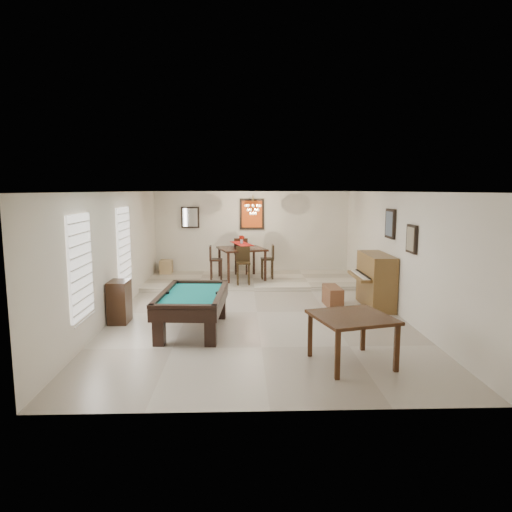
{
  "coord_description": "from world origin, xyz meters",
  "views": [
    {
      "loc": [
        -0.34,
        -9.65,
        2.63
      ],
      "look_at": [
        0.0,
        0.6,
        1.15
      ],
      "focal_mm": 32.0,
      "sensor_mm": 36.0,
      "label": 1
    }
  ],
  "objects": [
    {
      "name": "piano_bench",
      "position": [
        1.75,
        0.48,
        0.23
      ],
      "size": [
        0.36,
        0.83,
        0.45
      ],
      "primitive_type": "cube",
      "rotation": [
        0.0,
        0.0,
        0.05
      ],
      "color": "brown",
      "rests_on": "ground_plane"
    },
    {
      "name": "chandelier",
      "position": [
        0.0,
        3.2,
        2.2
      ],
      "size": [
        0.44,
        0.44,
        0.6
      ],
      "primitive_type": null,
      "color": "#FFE5B2",
      "rests_on": "ceiling"
    },
    {
      "name": "dining_table",
      "position": [
        -0.32,
        3.22,
        0.62
      ],
      "size": [
        1.5,
        1.5,
        1.0
      ],
      "primitive_type": null,
      "rotation": [
        0.0,
        0.0,
        0.28
      ],
      "color": "black",
      "rests_on": "dining_step"
    },
    {
      "name": "wall_right",
      "position": [
        3.0,
        0.0,
        1.3
      ],
      "size": [
        0.04,
        9.0,
        2.6
      ],
      "primitive_type": "cube",
      "color": "silver",
      "rests_on": "ground_plane"
    },
    {
      "name": "wall_left",
      "position": [
        -3.0,
        0.0,
        1.3
      ],
      "size": [
        0.04,
        9.0,
        2.6
      ],
      "primitive_type": "cube",
      "color": "silver",
      "rests_on": "ground_plane"
    },
    {
      "name": "back_painting",
      "position": [
        0.0,
        4.46,
        1.9
      ],
      "size": [
        0.75,
        0.06,
        0.95
      ],
      "primitive_type": "cube",
      "color": "#D84C14",
      "rests_on": "wall_back"
    },
    {
      "name": "pool_table",
      "position": [
        -1.26,
        -1.26,
        0.35
      ],
      "size": [
        1.28,
        2.19,
        0.71
      ],
      "primitive_type": null,
      "rotation": [
        0.0,
        0.0,
        -0.06
      ],
      "color": "black",
      "rests_on": "ground_plane"
    },
    {
      "name": "dining_chair_east",
      "position": [
        0.4,
        3.21,
        0.61
      ],
      "size": [
        0.36,
        0.36,
        0.98
      ],
      "primitive_type": null,
      "rotation": [
        0.0,
        0.0,
        -1.56
      ],
      "color": "black",
      "rests_on": "dining_step"
    },
    {
      "name": "window_left_rear",
      "position": [
        -2.97,
        0.6,
        1.4
      ],
      "size": [
        0.06,
        1.0,
        1.7
      ],
      "primitive_type": "cube",
      "color": "white",
      "rests_on": "wall_left"
    },
    {
      "name": "right_picture_upper",
      "position": [
        2.96,
        0.3,
        1.9
      ],
      "size": [
        0.06,
        0.55,
        0.65
      ],
      "primitive_type": "cube",
      "color": "slate",
      "rests_on": "wall_right"
    },
    {
      "name": "dining_chair_north",
      "position": [
        -0.34,
        4.0,
        0.67
      ],
      "size": [
        0.42,
        0.42,
        1.1
      ],
      "primitive_type": null,
      "rotation": [
        0.0,
        0.0,
        3.12
      ],
      "color": "black",
      "rests_on": "dining_step"
    },
    {
      "name": "wall_front",
      "position": [
        0.0,
        -4.5,
        1.3
      ],
      "size": [
        6.0,
        0.04,
        2.6
      ],
      "primitive_type": "cube",
      "color": "silver",
      "rests_on": "ground_plane"
    },
    {
      "name": "window_left_front",
      "position": [
        -2.97,
        -2.2,
        1.4
      ],
      "size": [
        0.06,
        1.0,
        1.7
      ],
      "primitive_type": "cube",
      "color": "white",
      "rests_on": "wall_left"
    },
    {
      "name": "upright_piano",
      "position": [
        2.57,
        0.4,
        0.61
      ],
      "size": [
        0.81,
        1.45,
        1.21
      ],
      "primitive_type": null,
      "color": "brown",
      "rests_on": "ground_plane"
    },
    {
      "name": "back_mirror",
      "position": [
        -1.9,
        4.46,
        1.8
      ],
      "size": [
        0.55,
        0.06,
        0.65
      ],
      "primitive_type": "cube",
      "color": "white",
      "rests_on": "wall_back"
    },
    {
      "name": "dining_chair_west",
      "position": [
        -1.05,
        3.2,
        0.6
      ],
      "size": [
        0.36,
        0.36,
        0.95
      ],
      "primitive_type": null,
      "rotation": [
        0.0,
        0.0,
        1.59
      ],
      "color": "black",
      "rests_on": "dining_step"
    },
    {
      "name": "ground_plane",
      "position": [
        0.0,
        0.0,
        -0.01
      ],
      "size": [
        6.0,
        9.0,
        0.02
      ],
      "primitive_type": "cube",
      "color": "beige"
    },
    {
      "name": "dining_step",
      "position": [
        0.0,
        3.25,
        0.06
      ],
      "size": [
        6.0,
        2.5,
        0.12
      ],
      "primitive_type": "cube",
      "color": "beige",
      "rests_on": "ground_plane"
    },
    {
      "name": "dining_chair_south",
      "position": [
        -0.28,
        2.43,
        0.62
      ],
      "size": [
        0.38,
        0.38,
        1.0
      ],
      "primitive_type": null,
      "rotation": [
        0.0,
        0.0,
        0.02
      ],
      "color": "black",
      "rests_on": "dining_step"
    },
    {
      "name": "flower_vase",
      "position": [
        -0.32,
        3.22,
        1.25
      ],
      "size": [
        0.17,
        0.17,
        0.25
      ],
      "primitive_type": null,
      "rotation": [
        0.0,
        0.0,
        0.16
      ],
      "color": "#B71E0F",
      "rests_on": "dining_table"
    },
    {
      "name": "ceiling",
      "position": [
        0.0,
        0.0,
        2.6
      ],
      "size": [
        6.0,
        9.0,
        0.04
      ],
      "primitive_type": "cube",
      "color": "white",
      "rests_on": "wall_back"
    },
    {
      "name": "wall_back",
      "position": [
        0.0,
        4.5,
        1.3
      ],
      "size": [
        6.0,
        0.04,
        2.6
      ],
      "primitive_type": "cube",
      "color": "silver",
      "rests_on": "ground_plane"
    },
    {
      "name": "right_picture_lower",
      "position": [
        2.96,
        -1.0,
        1.7
      ],
      "size": [
        0.06,
        0.45,
        0.55
      ],
      "primitive_type": "cube",
      "color": "gray",
      "rests_on": "wall_right"
    },
    {
      "name": "square_table",
      "position": [
        1.34,
        -3.01,
        0.38
      ],
      "size": [
        1.34,
        1.34,
        0.76
      ],
      "primitive_type": null,
      "rotation": [
        0.0,
        0.0,
        0.26
      ],
      "color": "black",
      "rests_on": "ground_plane"
    },
    {
      "name": "apothecary_chest",
      "position": [
        -2.78,
        -0.66,
        0.42
      ],
      "size": [
        0.38,
        0.56,
        0.85
      ],
      "primitive_type": "cube",
      "color": "black",
      "rests_on": "ground_plane"
    },
    {
      "name": "corner_bench",
      "position": [
        -2.63,
        4.15,
        0.32
      ],
      "size": [
        0.37,
        0.46,
        0.4
      ],
      "primitive_type": "cube",
      "rotation": [
        0.0,
        0.0,
        0.03
      ],
      "color": "tan",
      "rests_on": "dining_step"
    }
  ]
}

